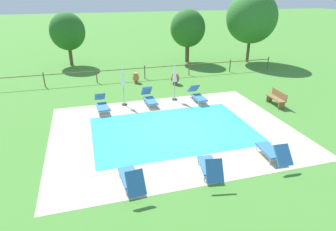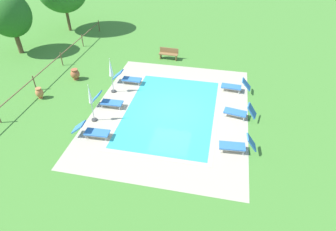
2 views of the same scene
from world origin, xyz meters
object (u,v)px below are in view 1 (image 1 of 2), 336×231
object	(u,v)px
sun_lounger_north_end	(210,167)
tree_west_mid	(67,32)
terracotta_urn_by_tree	(136,77)
sun_lounger_south_mid	(273,152)
patio_umbrella_closed_row_centre	(175,75)
tree_far_west	(188,28)
sun_lounger_south_near_corner	(197,95)
sun_lounger_north_near_steps	(149,98)
sun_lounger_north_far	(131,179)
sun_lounger_north_mid	(102,104)
wooden_bench_lawn_side	(277,98)
terracotta_urn_near_fence	(175,78)
patio_umbrella_closed_row_west	(123,80)
tree_centre	(252,17)

from	to	relation	value
sun_lounger_north_end	tree_west_mid	distance (m)	20.29
sun_lounger_north_end	terracotta_urn_by_tree	bearing A→B (deg)	92.19
sun_lounger_south_mid	patio_umbrella_closed_row_centre	bearing A→B (deg)	102.30
sun_lounger_south_mid	terracotta_urn_by_tree	world-z (taller)	sun_lounger_south_mid
tree_far_west	terracotta_urn_by_tree	bearing A→B (deg)	-138.08
sun_lounger_south_mid	sun_lounger_south_near_corner	bearing A→B (deg)	93.23
sun_lounger_north_near_steps	sun_lounger_north_far	size ratio (longest dim) A/B	1.03
sun_lounger_north_mid	wooden_bench_lawn_side	xyz separation A→B (m)	(10.12, -2.08, 0.09)
sun_lounger_north_end	wooden_bench_lawn_side	distance (m)	8.80
tree_west_mid	wooden_bench_lawn_side	bearing A→B (deg)	-49.27
tree_west_mid	sun_lounger_north_mid	bearing A→B (deg)	-81.26
sun_lounger_north_near_steps	wooden_bench_lawn_side	size ratio (longest dim) A/B	1.26
tree_far_west	sun_lounger_north_mid	bearing A→B (deg)	-130.99
sun_lounger_north_mid	terracotta_urn_by_tree	bearing A→B (deg)	59.16
tree_far_west	sun_lounger_south_near_corner	bearing A→B (deg)	-106.14
sun_lounger_south_mid	terracotta_urn_by_tree	xyz separation A→B (m)	(-3.38, 12.15, 0.01)
sun_lounger_south_near_corner	sun_lounger_north_far	bearing A→B (deg)	-125.74
patio_umbrella_closed_row_centre	wooden_bench_lawn_side	bearing A→B (deg)	-24.65
sun_lounger_north_end	wooden_bench_lawn_side	size ratio (longest dim) A/B	1.25
terracotta_urn_near_fence	terracotta_urn_by_tree	xyz separation A→B (m)	(-2.70, 1.12, -0.02)
patio_umbrella_closed_row_centre	wooden_bench_lawn_side	distance (m)	6.26
patio_umbrella_closed_row_west	terracotta_urn_by_tree	bearing A→B (deg)	70.82
sun_lounger_north_far	sun_lounger_north_end	distance (m)	2.90
tree_far_west	tree_west_mid	size ratio (longest dim) A/B	1.04
sun_lounger_south_near_corner	tree_centre	bearing A→B (deg)	45.42
sun_lounger_south_mid	tree_centre	bearing A→B (deg)	63.03
tree_far_west	tree_west_mid	distance (m)	10.72
sun_lounger_north_far	tree_far_west	bearing A→B (deg)	64.75
sun_lounger_south_mid	tree_west_mid	size ratio (longest dim) A/B	0.42
sun_lounger_north_mid	patio_umbrella_closed_row_west	distance (m)	1.85
wooden_bench_lawn_side	sun_lounger_south_mid	bearing A→B (deg)	-126.32
sun_lounger_north_mid	sun_lounger_north_far	bearing A→B (deg)	-86.75
patio_umbrella_closed_row_centre	wooden_bench_lawn_side	xyz separation A→B (m)	(5.59, -2.57, -1.16)
patio_umbrella_closed_row_west	terracotta_urn_near_fence	xyz separation A→B (m)	(4.20, 3.18, -1.11)
sun_lounger_north_far	terracotta_urn_near_fence	xyz separation A→B (m)	(5.13, 11.26, 0.02)
wooden_bench_lawn_side	terracotta_urn_near_fence	distance (m)	7.34
terracotta_urn_near_fence	sun_lounger_north_end	bearing A→B (deg)	-101.08
sun_lounger_north_near_steps	sun_lounger_north_far	world-z (taller)	sun_lounger_north_far
sun_lounger_north_far	sun_lounger_north_mid	bearing A→B (deg)	93.25
wooden_bench_lawn_side	tree_centre	distance (m)	11.95
terracotta_urn_near_fence	tree_centre	size ratio (longest dim) A/B	0.12
sun_lounger_north_mid	terracotta_urn_near_fence	xyz separation A→B (m)	(5.56, 3.66, 0.04)
sun_lounger_north_end	tree_centre	size ratio (longest dim) A/B	0.30
terracotta_urn_by_tree	tree_west_mid	xyz separation A→B (m)	(-4.67, 6.98, 2.59)
sun_lounger_south_near_corner	patio_umbrella_closed_row_west	distance (m)	4.65
patio_umbrella_closed_row_centre	tree_far_west	size ratio (longest dim) A/B	0.50
sun_lounger_north_near_steps	sun_lounger_north_mid	xyz separation A→B (m)	(-2.84, -0.22, -0.01)
sun_lounger_south_near_corner	patio_umbrella_closed_row_west	xyz separation A→B (m)	(-4.47, 0.58, 1.15)
sun_lounger_south_near_corner	tree_centre	xyz separation A→B (m)	(8.49, 8.62, 3.66)
sun_lounger_south_mid	tree_centre	distance (m)	18.19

